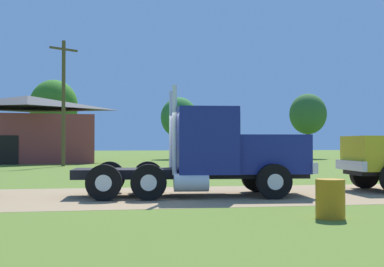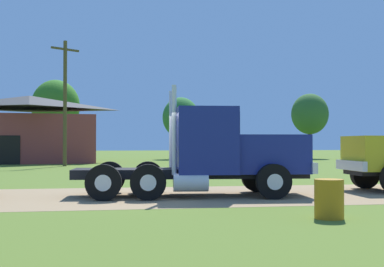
{
  "view_description": "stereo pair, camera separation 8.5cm",
  "coord_description": "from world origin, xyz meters",
  "px_view_note": "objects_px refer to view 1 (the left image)",
  "views": [
    {
      "loc": [
        -1.9,
        -16.11,
        1.62
      ],
      "look_at": [
        1.05,
        1.11,
        1.94
      ],
      "focal_mm": 49.4,
      "sensor_mm": 36.0,
      "label": 1
    },
    {
      "loc": [
        -1.82,
        -16.12,
        1.62
      ],
      "look_at": [
        1.05,
        1.11,
        1.94
      ],
      "focal_mm": 49.4,
      "sensor_mm": 36.0,
      "label": 2
    }
  ],
  "objects_px": {
    "truck_foreground_white": "(218,154)",
    "steel_barrel": "(330,199)",
    "utility_pole_far": "(64,100)",
    "shed_building": "(27,130)"
  },
  "relations": [
    {
      "from": "steel_barrel",
      "to": "shed_building",
      "type": "xyz_separation_m",
      "value": [
        -10.84,
        34.24,
        2.24
      ]
    },
    {
      "from": "truck_foreground_white",
      "to": "shed_building",
      "type": "xyz_separation_m",
      "value": [
        -9.53,
        29.01,
        1.38
      ]
    },
    {
      "from": "truck_foreground_white",
      "to": "steel_barrel",
      "type": "height_order",
      "value": "truck_foreground_white"
    },
    {
      "from": "truck_foreground_white",
      "to": "steel_barrel",
      "type": "relative_size",
      "value": 8.66
    },
    {
      "from": "utility_pole_far",
      "to": "steel_barrel",
      "type": "bearing_deg",
      "value": -74.7
    },
    {
      "from": "shed_building",
      "to": "truck_foreground_white",
      "type": "bearing_deg",
      "value": -71.81
    },
    {
      "from": "truck_foreground_white",
      "to": "shed_building",
      "type": "bearing_deg",
      "value": 108.19
    },
    {
      "from": "steel_barrel",
      "to": "utility_pole_far",
      "type": "xyz_separation_m",
      "value": [
        -7.49,
        27.37,
        4.26
      ]
    },
    {
      "from": "truck_foreground_white",
      "to": "utility_pole_far",
      "type": "bearing_deg",
      "value": 105.58
    },
    {
      "from": "steel_barrel",
      "to": "shed_building",
      "type": "bearing_deg",
      "value": 107.57
    }
  ]
}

